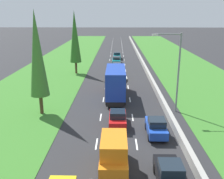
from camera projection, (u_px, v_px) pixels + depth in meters
ground_plane at (117, 62)px, 59.84m from camera, size 300.00×300.00×0.00m
grass_verge_left at (63, 62)px, 60.06m from camera, size 14.00×140.00×0.04m
grass_verge_right at (179, 62)px, 59.57m from camera, size 14.00×140.00×0.04m
median_barrier at (141, 60)px, 59.61m from camera, size 0.44×120.00×0.85m
lane_markings at (117, 62)px, 59.84m from camera, size 3.64×116.00×0.01m
orange_van_centre_lane at (114, 154)px, 18.17m from camera, size 1.96×4.90×2.82m
red_hatchback_centre_lane at (118, 118)px, 25.85m from camera, size 1.74×3.90×1.72m
blue_box_truck_centre_lane at (116, 82)px, 34.24m from camera, size 2.46×9.40×4.18m
yellow_sedan_centre_lane at (118, 75)px, 44.32m from camera, size 1.82×4.50×1.64m
orange_sedan_centre_lane at (117, 67)px, 50.76m from camera, size 1.82×4.50×1.64m
teal_sedan_centre_lane at (116, 60)px, 57.69m from camera, size 1.82×4.50×1.64m
black_hatchback_right_lane at (170, 173)px, 16.96m from camera, size 1.74×3.90×1.72m
blue_hatchback_right_lane at (156, 127)px, 23.91m from camera, size 1.74×3.90×1.72m
teal_hatchback_centre_lane at (117, 56)px, 63.76m from camera, size 1.74×3.90×1.72m
poplar_tree_second at (37, 54)px, 27.39m from camera, size 2.09×2.09×11.47m
poplar_tree_third at (75, 37)px, 46.76m from camera, size 2.09×2.09×11.56m
street_light_mast at (176, 67)px, 28.44m from camera, size 3.20×0.28×9.00m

